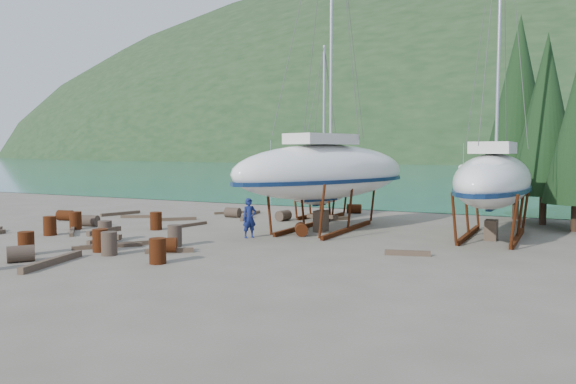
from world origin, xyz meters
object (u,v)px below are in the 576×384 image
at_px(large_sailboat_near, 326,171).
at_px(worker, 249,218).
at_px(large_sailboat_far, 494,180).
at_px(small_sailboat_shore, 321,190).

xyz_separation_m(large_sailboat_near, worker, (-2.06, -3.83, -2.01)).
bearing_deg(worker, large_sailboat_near, 6.61).
height_order(large_sailboat_far, small_sailboat_shore, large_sailboat_far).
relative_size(large_sailboat_far, small_sailboat_shore, 1.60).
relative_size(large_sailboat_near, worker, 10.13).
bearing_deg(large_sailboat_far, small_sailboat_shore, 160.66).
xyz_separation_m(large_sailboat_near, large_sailboat_far, (7.67, 0.89, -0.29)).
distance_m(large_sailboat_far, worker, 10.95).
relative_size(large_sailboat_far, worker, 8.97).
relative_size(large_sailboat_near, small_sailboat_shore, 1.81).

